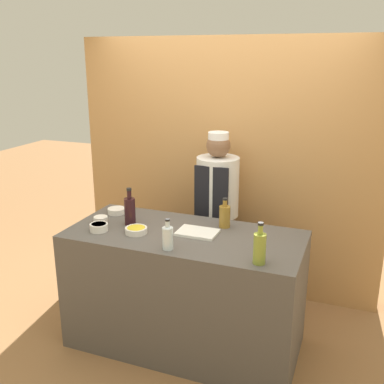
# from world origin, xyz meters

# --- Properties ---
(ground_plane) EXTENTS (14.00, 14.00, 0.00)m
(ground_plane) POSITION_xyz_m (0.00, 0.00, 0.00)
(ground_plane) COLOR olive
(cabinet_wall) EXTENTS (2.91, 0.18, 2.40)m
(cabinet_wall) POSITION_xyz_m (0.00, 1.11, 1.20)
(cabinet_wall) COLOR #B7844C
(cabinet_wall) RESTS_ON ground_plane
(counter) EXTENTS (1.78, 0.81, 0.95)m
(counter) POSITION_xyz_m (0.00, 0.00, 0.47)
(counter) COLOR #514C47
(counter) RESTS_ON ground_plane
(sauce_bowl_green) EXTENTS (0.11, 0.11, 0.05)m
(sauce_bowl_green) POSITION_xyz_m (-0.71, -0.03, 0.98)
(sauce_bowl_green) COLOR white
(sauce_bowl_green) RESTS_ON counter
(sauce_bowl_yellow) EXTENTS (0.17, 0.17, 0.04)m
(sauce_bowl_yellow) POSITION_xyz_m (-0.34, -0.12, 0.97)
(sauce_bowl_yellow) COLOR white
(sauce_bowl_yellow) RESTS_ON counter
(sauce_bowl_red) EXTENTS (0.14, 0.14, 0.06)m
(sauce_bowl_red) POSITION_xyz_m (-0.63, -0.18, 0.98)
(sauce_bowl_red) COLOR white
(sauce_bowl_red) RESTS_ON counter
(sauce_bowl_brown) EXTENTS (0.15, 0.15, 0.05)m
(sauce_bowl_brown) POSITION_xyz_m (-0.70, 0.21, 0.97)
(sauce_bowl_brown) COLOR white
(sauce_bowl_brown) RESTS_ON counter
(cutting_board) EXTENTS (0.30, 0.21, 0.02)m
(cutting_board) POSITION_xyz_m (0.09, 0.03, 0.96)
(cutting_board) COLOR white
(cutting_board) RESTS_ON counter
(bottle_oil) EXTENTS (0.08, 0.08, 0.28)m
(bottle_oil) POSITION_xyz_m (0.64, -0.29, 1.06)
(bottle_oil) COLOR olive
(bottle_oil) RESTS_ON counter
(bottle_clear) EXTENTS (0.08, 0.08, 0.22)m
(bottle_clear) POSITION_xyz_m (0.00, -0.30, 1.04)
(bottle_clear) COLOR silver
(bottle_clear) RESTS_ON counter
(bottle_vinegar) EXTENTS (0.09, 0.09, 0.23)m
(bottle_vinegar) POSITION_xyz_m (0.24, 0.24, 1.04)
(bottle_vinegar) COLOR olive
(bottle_vinegar) RESTS_ON counter
(bottle_wine) EXTENTS (0.09, 0.09, 0.30)m
(bottle_wine) POSITION_xyz_m (-0.47, 0.02, 1.07)
(bottle_wine) COLOR black
(bottle_wine) RESTS_ON counter
(chef_center) EXTENTS (0.38, 0.38, 1.60)m
(chef_center) POSITION_xyz_m (0.02, 0.75, 0.86)
(chef_center) COLOR #28282D
(chef_center) RESTS_ON ground_plane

